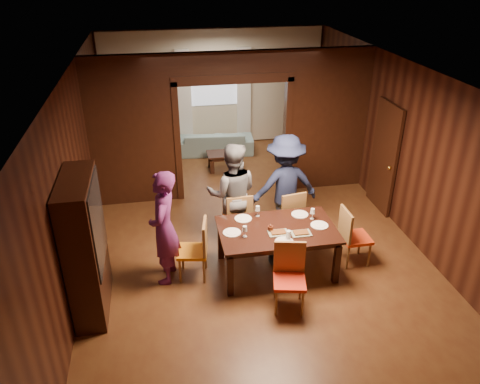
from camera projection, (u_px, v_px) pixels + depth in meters
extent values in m
plane|color=#502916|center=(249.00, 233.00, 8.41)|extent=(9.00, 9.00, 0.00)
cube|color=silver|center=(250.00, 70.00, 7.08)|extent=(5.50, 9.00, 0.02)
cube|color=black|center=(214.00, 88.00, 11.67)|extent=(5.50, 0.02, 2.90)
cube|color=black|center=(77.00, 171.00, 7.30)|extent=(0.02, 9.00, 2.90)
cube|color=black|center=(403.00, 147.00, 8.18)|extent=(0.02, 9.00, 2.90)
cube|color=black|center=(134.00, 145.00, 8.95)|extent=(1.65, 0.15, 2.40)
cube|color=black|center=(326.00, 133.00, 9.56)|extent=(1.65, 0.15, 2.40)
cube|color=black|center=(233.00, 65.00, 8.59)|extent=(5.50, 0.15, 0.50)
cube|color=beige|center=(214.00, 89.00, 11.65)|extent=(5.40, 0.04, 2.85)
imported|color=#622160|center=(164.00, 228.00, 6.85)|extent=(0.56, 0.73, 1.80)
imported|color=slate|center=(232.00, 194.00, 7.80)|extent=(0.97, 0.81, 1.80)
imported|color=#171E3A|center=(285.00, 186.00, 8.03)|extent=(1.24, 0.78, 1.84)
imported|color=#7B9EA1|center=(214.00, 142.00, 11.63)|extent=(1.97, 0.92, 0.56)
imported|color=black|center=(281.00, 221.00, 7.20)|extent=(0.35, 0.35, 0.09)
cube|color=black|center=(276.00, 249.00, 7.27)|extent=(1.78, 1.11, 0.76)
cube|color=black|center=(225.00, 161.00, 10.77)|extent=(0.80, 0.50, 0.40)
cube|color=black|center=(85.00, 247.00, 6.23)|extent=(0.40, 1.20, 2.00)
cube|color=black|center=(384.00, 158.00, 8.80)|extent=(0.06, 0.90, 2.10)
cube|color=silver|center=(214.00, 79.00, 11.51)|extent=(1.20, 0.03, 1.30)
cube|color=white|center=(184.00, 99.00, 11.56)|extent=(0.35, 0.06, 2.40)
cube|color=white|center=(244.00, 96.00, 11.80)|extent=(0.35, 0.06, 2.40)
cylinder|color=white|center=(232.00, 233.00, 6.99)|extent=(0.27, 0.27, 0.01)
cylinder|color=white|center=(243.00, 219.00, 7.35)|extent=(0.27, 0.27, 0.01)
cylinder|color=white|center=(300.00, 214.00, 7.47)|extent=(0.27, 0.27, 0.01)
cylinder|color=white|center=(319.00, 225.00, 7.17)|extent=(0.27, 0.27, 0.01)
cylinder|color=silver|center=(284.00, 242.00, 6.77)|extent=(0.27, 0.27, 0.01)
cube|color=gray|center=(278.00, 232.00, 6.97)|extent=(0.30, 0.20, 0.04)
cube|color=gray|center=(301.00, 233.00, 6.95)|extent=(0.30, 0.20, 0.04)
cylinder|color=silver|center=(288.00, 235.00, 6.81)|extent=(0.07, 0.07, 0.14)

